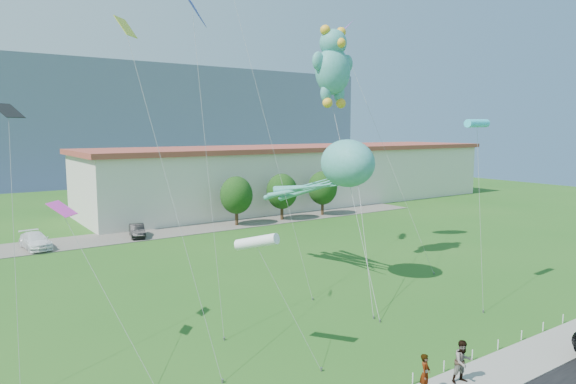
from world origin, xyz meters
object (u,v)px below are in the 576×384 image
(pedestrian_left, at_px, (425,374))
(pedestrian_right, at_px, (463,362))
(teddy_bear_kite, at_px, (333,65))
(octopus_kite, at_px, (335,173))
(warehouse, at_px, (301,174))
(parked_car_white, at_px, (35,241))
(parked_car_black, at_px, (137,230))

(pedestrian_left, relative_size, pedestrian_right, 0.90)
(pedestrian_left, distance_m, teddy_bear_kite, 23.72)
(pedestrian_left, xyz_separation_m, octopus_kite, (6.80, 13.96, 6.71))
(warehouse, height_order, parked_car_white, warehouse)
(warehouse, distance_m, octopus_kite, 38.36)
(pedestrian_right, relative_size, parked_car_white, 0.38)
(pedestrian_right, distance_m, parked_car_white, 38.34)
(pedestrian_right, height_order, octopus_kite, octopus_kite)
(parked_car_white, relative_size, teddy_bear_kite, 0.27)
(teddy_bear_kite, bearing_deg, pedestrian_left, -117.74)
(pedestrian_right, bearing_deg, teddy_bear_kite, 83.33)
(pedestrian_right, relative_size, parked_car_black, 0.48)
(teddy_bear_kite, bearing_deg, warehouse, 57.88)
(warehouse, relative_size, parked_car_white, 12.65)
(pedestrian_right, height_order, parked_car_black, pedestrian_right)
(parked_car_black, bearing_deg, warehouse, 33.03)
(pedestrian_right, bearing_deg, parked_car_black, 107.88)
(warehouse, xyz_separation_m, octopus_kite, (-20.50, -32.23, 3.50))
(teddy_bear_kite, bearing_deg, parked_car_white, 131.68)
(teddy_bear_kite, bearing_deg, pedestrian_right, -111.82)
(parked_car_white, distance_m, teddy_bear_kite, 30.16)
(octopus_kite, bearing_deg, pedestrian_left, -115.96)
(parked_car_white, xyz_separation_m, octopus_kite, (15.60, -22.54, 6.87))
(parked_car_black, bearing_deg, teddy_bear_kite, -53.43)
(octopus_kite, bearing_deg, teddy_bear_kite, 54.17)
(parked_car_black, bearing_deg, pedestrian_left, -77.44)
(warehouse, relative_size, octopus_kite, 4.82)
(parked_car_white, relative_size, parked_car_black, 1.27)
(parked_car_white, bearing_deg, octopus_kite, -60.64)
(warehouse, bearing_deg, parked_car_white, -164.98)
(pedestrian_right, xyz_separation_m, octopus_kite, (4.81, 14.25, 6.62))
(warehouse, height_order, parked_car_black, warehouse)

